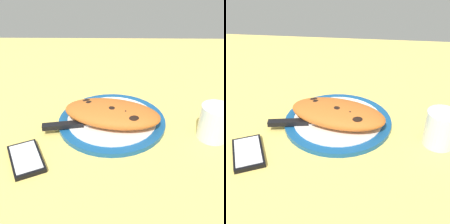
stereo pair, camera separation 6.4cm
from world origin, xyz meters
The scene contains 7 objects.
ground_plane centered at (0.00, 0.00, -1.50)cm, with size 150.00×150.00×3.00cm, color #EACC60.
plate centered at (0.00, 0.00, 0.72)cm, with size 28.46×28.46×1.51cm.
calzone centered at (0.21, 1.17, 3.88)cm, with size 27.57×18.45×4.77cm.
fork centered at (0.57, -4.85, 1.71)cm, with size 15.23×5.16×0.40cm.
knife centered at (9.47, 3.80, 2.01)cm, with size 23.44×5.89×1.20cm.
smartphone centered at (19.02, 15.21, 0.56)cm, with size 11.06×13.25×1.16cm.
water_glass centered at (-25.06, 5.75, 3.77)cm, with size 7.51×7.51×8.69cm.
Camera 2 is at (-7.37, 61.86, 42.40)cm, focal length 44.76 mm.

